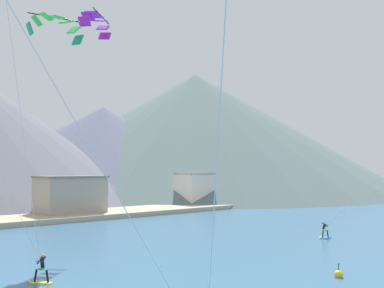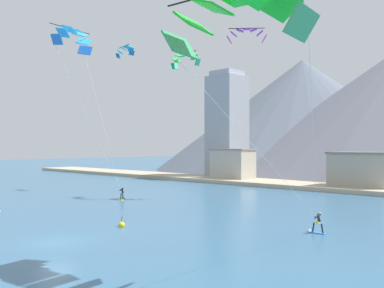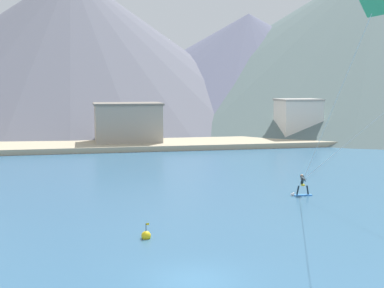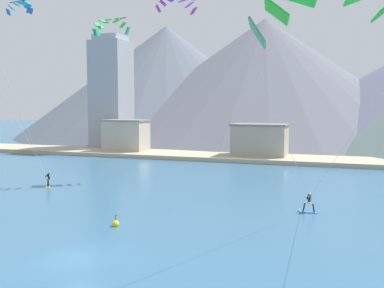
{
  "view_description": "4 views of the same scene",
  "coord_description": "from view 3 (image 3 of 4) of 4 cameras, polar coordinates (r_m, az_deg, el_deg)",
  "views": [
    {
      "loc": [
        -26.98,
        -7.72,
        6.85
      ],
      "look_at": [
        -2.9,
        19.38,
        9.09
      ],
      "focal_mm": 40.0,
      "sensor_mm": 36.0,
      "label": 1
    },
    {
      "loc": [
        28.34,
        -15.5,
        6.88
      ],
      "look_at": [
        -1.88,
        16.16,
        7.16
      ],
      "focal_mm": 40.0,
      "sensor_mm": 36.0,
      "label": 2
    },
    {
      "loc": [
        -4.89,
        -22.74,
        8.89
      ],
      "look_at": [
        2.81,
        14.12,
        4.52
      ],
      "focal_mm": 50.0,
      "sensor_mm": 36.0,
      "label": 3
    },
    {
      "loc": [
        14.56,
        -21.08,
        9.07
      ],
      "look_at": [
        0.26,
        19.68,
        5.22
      ],
      "focal_mm": 40.0,
      "sensor_mm": 36.0,
      "label": 4
    }
  ],
  "objects": [
    {
      "name": "mountain_peak_far_spur",
      "position": [
        138.53,
        19.49,
        10.52
      ],
      "size": [
        127.83,
        127.83,
        38.42
      ],
      "color": "slate",
      "rests_on": "ground"
    },
    {
      "name": "shore_building_promenade_mid",
      "position": [
        81.93,
        11.23,
        2.52
      ],
      "size": [
        6.17,
        5.32,
        6.4
      ],
      "color": "silver",
      "rests_on": "ground"
    },
    {
      "name": "shoreline_strip",
      "position": [
        73.15,
        -7.88,
        -0.14
      ],
      "size": [
        180.0,
        10.0,
        0.7
      ],
      "primitive_type": "cube",
      "color": "tan",
      "rests_on": "ground"
    },
    {
      "name": "race_marker_buoy",
      "position": [
        31.08,
        -4.92,
        -9.72
      ],
      "size": [
        0.56,
        0.56,
        1.02
      ],
      "color": "yellow",
      "rests_on": "ground"
    },
    {
      "name": "shore_building_harbour_front",
      "position": [
        74.46,
        -6.86,
        2.07
      ],
      "size": [
        9.31,
        6.5,
        6.05
      ],
      "color": "#A89E8E",
      "rests_on": "ground"
    },
    {
      "name": "mountain_peak_west_ridge",
      "position": [
        127.6,
        6.01,
        8.15
      ],
      "size": [
        88.66,
        88.66,
        24.75
      ],
      "color": "slate",
      "rests_on": "ground"
    },
    {
      "name": "mountain_peak_east_shoulder",
      "position": [
        123.41,
        -12.67,
        10.11
      ],
      "size": [
        95.52,
        95.52,
        33.45
      ],
      "color": "slate",
      "rests_on": "ground"
    },
    {
      "name": "ground_plane",
      "position": [
        24.9,
        0.33,
        -14.3
      ],
      "size": [
        400.0,
        400.0,
        0.0
      ],
      "primitive_type": "plane",
      "color": "#336084"
    },
    {
      "name": "kitesurfer_mid_center",
      "position": [
        43.08,
        11.44,
        -4.72
      ],
      "size": [
        1.77,
        0.7,
        1.73
      ],
      "color": "#337FDB",
      "rests_on": "ground"
    }
  ]
}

